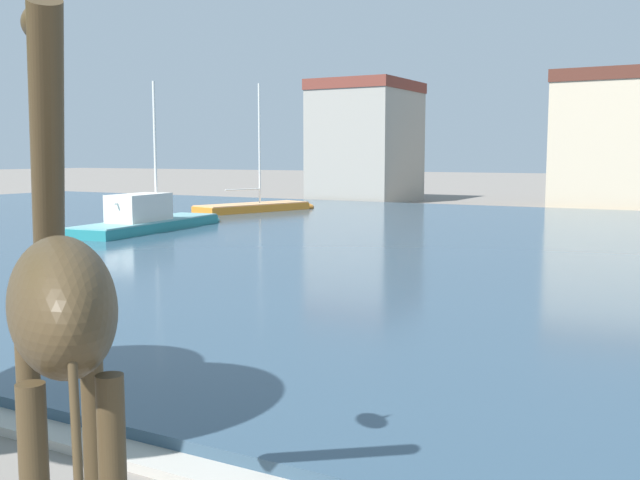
% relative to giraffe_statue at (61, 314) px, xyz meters
% --- Properties ---
extents(harbor_water, '(91.49, 41.06, 0.27)m').
position_rel_giraffe_statue_xyz_m(harbor_water, '(-4.11, 23.61, -2.40)').
color(harbor_water, '#334C60').
rests_on(harbor_water, ground).
extents(quay_edge_coping, '(91.49, 0.50, 0.12)m').
position_rel_giraffe_statue_xyz_m(quay_edge_coping, '(-4.11, 2.83, -2.47)').
color(quay_edge_coping, '#ADA89E').
rests_on(quay_edge_coping, ground).
extents(giraffe_statue, '(2.47, 2.08, 4.96)m').
position_rel_giraffe_statue_xyz_m(giraffe_statue, '(0.00, 0.00, 0.00)').
color(giraffe_statue, '#42331E').
rests_on(giraffe_statue, ground).
extents(sailboat_orange, '(4.20, 8.54, 7.71)m').
position_rel_giraffe_statue_xyz_m(sailboat_orange, '(-20.48, 33.10, -2.14)').
color(sailboat_orange, orange).
rests_on(sailboat_orange, ground).
extents(sailboat_teal, '(3.16, 9.92, 6.80)m').
position_rel_giraffe_statue_xyz_m(sailboat_teal, '(-18.57, 21.62, -1.93)').
color(sailboat_teal, teal).
rests_on(sailboat_teal, ground).
extents(townhouse_end_terrace, '(6.79, 7.86, 9.16)m').
position_rel_giraffe_statue_xyz_m(townhouse_end_terrace, '(-20.99, 48.26, 2.06)').
color(townhouse_end_terrace, gray).
rests_on(townhouse_end_terrace, ground).
extents(townhouse_narrow_midrow, '(7.11, 7.57, 8.92)m').
position_rel_giraffe_statue_xyz_m(townhouse_narrow_midrow, '(-3.07, 48.43, 1.94)').
color(townhouse_narrow_midrow, '#C6B293').
rests_on(townhouse_narrow_midrow, ground).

